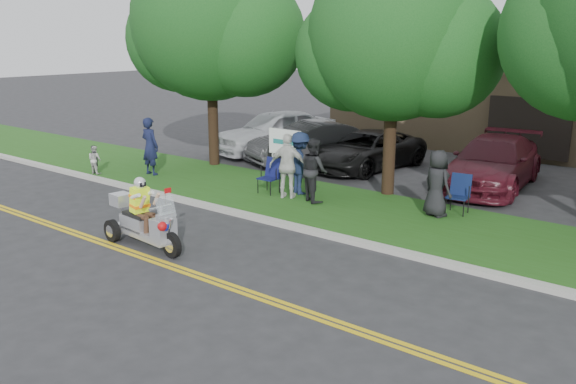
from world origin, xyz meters
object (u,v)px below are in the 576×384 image
Objects in this scene: trike_scooter at (143,222)px; lawn_chair_a at (271,173)px; spectator_adult_left at (150,146)px; parked_car_mid at (367,150)px; parked_car_far_left at (275,132)px; spectator_adult_right at (288,166)px; spectator_adult_mid at (314,170)px; parked_car_right at (493,163)px; parked_car_left at (310,143)px; lawn_chair_b at (459,191)px.

trike_scooter reaches higher than lawn_chair_a.
spectator_adult_left is 0.39× the size of parked_car_mid.
spectator_adult_right is at bearing -31.02° from parked_car_far_left.
trike_scooter is at bearing 64.96° from spectator_adult_right.
lawn_chair_a is at bearing -37.28° from spectator_adult_right.
spectator_adult_mid reaches higher than parked_car_far_left.
spectator_adult_mid is 0.96× the size of spectator_adult_right.
spectator_adult_mid is at bearing -69.07° from parked_car_mid.
spectator_adult_mid is at bearing -2.66° from lawn_chair_a.
trike_scooter reaches higher than parked_car_mid.
trike_scooter is 11.06m from parked_car_right.
parked_car_mid is (-1.34, 4.98, -0.32)m from spectator_adult_mid.
parked_car_left is (-1.97, 4.55, 0.08)m from lawn_chair_a.
spectator_adult_left is 11.02m from parked_car_right.
spectator_adult_mid is (0.93, 5.19, 0.44)m from trike_scooter.
lawn_chair_a is 4.74m from spectator_adult_left.
parked_car_far_left reaches higher than parked_car_mid.
lawn_chair_b is 0.21× the size of parked_car_mid.
parked_car_mid is at bearing 13.53° from parked_car_far_left.
lawn_chair_a is 0.58× the size of spectator_adult_mid.
parked_car_far_left is 8.88m from parked_car_right.
spectator_adult_mid reaches higher than lawn_chair_a.
lawn_chair_b is (4.56, 6.64, 0.12)m from trike_scooter.
spectator_adult_mid is (6.25, 0.66, -0.06)m from spectator_adult_left.
lawn_chair_a is at bearing -171.21° from lawn_chair_b.
parked_car_right reaches higher than lawn_chair_b.
trike_scooter is at bearing 108.29° from spectator_adult_mid.
spectator_adult_right is (0.79, -0.20, 0.35)m from lawn_chair_a.
lawn_chair_b is (5.21, 1.43, -0.00)m from lawn_chair_a.
trike_scooter is 10.19m from parked_car_mid.
parked_car_mid reaches higher than lawn_chair_a.
parked_car_right is (3.15, 5.09, -0.21)m from spectator_adult_mid.
trike_scooter is at bearing -50.85° from parked_car_left.
parked_car_far_left is at bearing 126.69° from lawn_chair_a.
lawn_chair_a is 0.20× the size of parked_car_far_left.
parked_car_mid is at bearing -46.50° from spectator_adult_mid.
lawn_chair_a is 4.96m from parked_car_left.
trike_scooter is at bearing -81.82° from parked_car_mid.
spectator_adult_mid is at bearing -28.05° from parked_car_left.
lawn_chair_a is at bearing -172.70° from spectator_adult_left.
trike_scooter is at bearing -118.14° from parked_car_right.
spectator_adult_left reaches higher than lawn_chair_b.
spectator_adult_left is 5.90m from parked_car_left.
parked_car_left reaches higher than lawn_chair_a.
spectator_adult_mid is (-3.63, -1.45, 0.31)m from lawn_chair_b.
lawn_chair_a is at bearing -42.47° from parked_car_left.
spectator_adult_left is 0.37× the size of parked_car_far_left.
trike_scooter is at bearing -48.82° from parked_car_far_left.
parked_car_right is (9.40, 5.75, -0.28)m from spectator_adult_left.
parked_car_left is at bearing 110.43° from trike_scooter.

